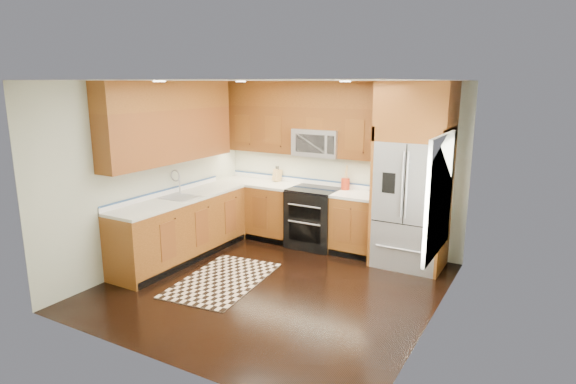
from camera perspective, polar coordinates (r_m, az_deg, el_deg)
The scene contains 16 objects.
ground at distance 6.35m, azimuth -1.83°, elevation -11.08°, with size 4.00×4.00×0.00m, color black.
wall_back at distance 7.69m, azimuth 5.93°, elevation 3.24°, with size 4.00×0.02×2.60m, color beige.
wall_left at distance 7.18m, azimuth -15.66°, elevation 2.14°, with size 0.02×4.00×2.60m, color beige.
wall_right at distance 5.21m, azimuth 17.19°, elevation -1.92°, with size 0.02×4.00×2.60m, color beige.
window at distance 5.38m, azimuth 17.50°, elevation -0.38°, with size 0.04×1.10×1.30m.
base_cabinets at distance 7.55m, azimuth -6.27°, elevation -3.58°, with size 2.85×3.00×0.90m.
countertop at distance 7.44m, azimuth -4.95°, elevation -0.05°, with size 2.86×3.01×0.04m.
upper_cabinets at distance 7.37m, azimuth -5.19°, elevation 8.52°, with size 2.85×3.00×1.15m.
range at distance 7.68m, azimuth 3.07°, elevation -3.07°, with size 0.76×0.67×0.95m.
microwave at distance 7.56m, azimuth 3.63°, elevation 5.88°, with size 0.76×0.40×0.42m.
refrigerator at distance 6.92m, azimuth 14.56°, elevation 1.85°, with size 0.98×0.75×2.60m.
sink_faucet at distance 7.22m, azimuth -12.75°, elevation -0.13°, with size 0.54×0.44×0.37m.
rug at distance 6.58m, azimuth -7.74°, elevation -10.27°, with size 0.98×1.63×0.01m, color black.
knife_block at distance 8.13m, azimuth -1.28°, elevation 2.03°, with size 0.13×0.15×0.26m.
utensil_crock at distance 7.54m, azimuth 6.82°, elevation 1.26°, with size 0.16×0.16×0.38m.
cutting_board at distance 7.36m, azimuth 10.76°, elevation -0.14°, with size 0.29×0.29×0.02m, color brown.
Camera 1 is at (3.05, -4.94, 2.58)m, focal length 30.00 mm.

